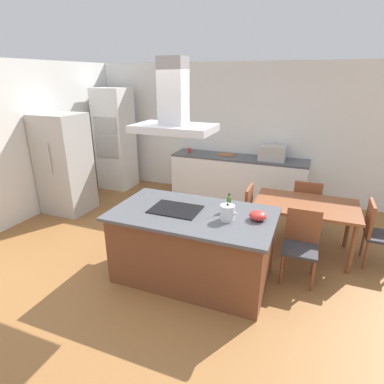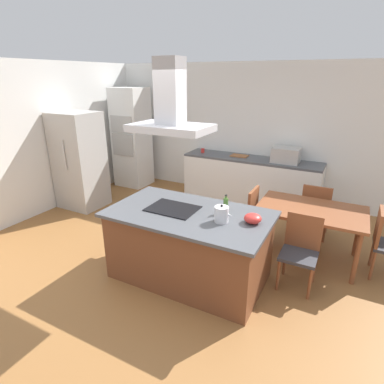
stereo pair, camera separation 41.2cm
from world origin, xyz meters
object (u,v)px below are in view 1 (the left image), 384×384
Objects in this scene: countertop_microwave at (272,153)px; refrigerator at (64,164)px; mixing_bowl at (258,216)px; chair_at_right_end at (376,230)px; olive_oil_bottle at (229,204)px; chair_facing_back_wall at (306,203)px; chair_at_left_end at (241,210)px; dining_table at (306,209)px; wall_oven_stack at (115,139)px; coffee_mug_red at (189,150)px; chair_facing_island at (301,241)px; cutting_board at (226,155)px; cooktop at (176,209)px; range_hood at (174,109)px; tea_kettle at (227,213)px.

refrigerator is at bearing -153.40° from countertop_microwave.
mixing_bowl is 1.84m from chair_at_right_end.
olive_oil_bottle is 1.91m from chair_facing_back_wall.
chair_at_left_end is (-0.92, -0.67, 0.00)m from chair_facing_back_wall.
mixing_bowl is at bearing -114.23° from dining_table.
refrigerator reaches higher than dining_table.
mixing_bowl reaches higher than chair_at_left_end.
chair_facing_back_wall is (4.15, -0.81, -0.59)m from wall_oven_stack.
olive_oil_bottle is at bearing -59.14° from coffee_mug_red.
refrigerator is 3.34m from chair_at_left_end.
cutting_board is at bearing 124.46° from chair_facing_island.
olive_oil_bottle is 0.66× the size of cutting_board.
wall_oven_stack is at bearing 135.30° from cooktop.
range_hood is (-1.48, -1.84, 1.59)m from chair_facing_back_wall.
cooktop is 2.82× the size of tea_kettle.
chair_facing_back_wall is at bearing 74.35° from mixing_bowl.
tea_kettle is at bearing -38.92° from wall_oven_stack.
refrigerator is at bearing -179.33° from dining_table.
wall_oven_stack is at bearing 144.97° from mixing_bowl.
olive_oil_bottle is 1.04m from chair_facing_island.
wall_oven_stack reaches higher than chair_facing_island.
refrigerator reaches higher than chair_at_left_end.
dining_table is 1.56× the size of range_hood.
wall_oven_stack reaches higher than refrigerator.
countertop_microwave is 0.27× the size of refrigerator.
countertop_microwave reaches higher than tea_kettle.
olive_oil_bottle is 1.34m from dining_table.
coffee_mug_red reaches higher than cooktop.
refrigerator is (-0.08, -1.52, -0.19)m from wall_oven_stack.
chair_facing_island is at bearing 19.03° from cooktop.
cooktop reaches higher than chair_facing_back_wall.
refrigerator is (-3.42, 1.18, -0.08)m from tea_kettle.
coffee_mug_red is at bearing 145.47° from dining_table.
chair_at_left_end is at bearing 92.76° from olive_oil_bottle.
cooktop is 1.20m from range_hood.
countertop_microwave is 0.56× the size of chair_facing_island.
countertop_microwave is 0.56× the size of chair_at_left_end.
range_hood is at bearing -115.66° from chair_at_left_end.
cutting_board is 0.38× the size of range_hood.
refrigerator is 2.04× the size of chair_at_left_end.
tea_kettle is 1.10m from chair_facing_island.
wall_oven_stack is (-3.66, 2.57, 0.15)m from mixing_bowl.
wall_oven_stack is 2.44× the size of range_hood.
cutting_board is (-0.79, 2.72, -0.09)m from olive_oil_bottle.
tea_kettle is 3.35m from coffee_mug_red.
chair_at_right_end is 3.11m from range_hood.
cooktop is 3.05× the size of mixing_bowl.
chair_facing_back_wall is at bearing 90.00° from chair_facing_island.
dining_table is 1.57× the size of chair_facing_island.
chair_at_right_end is at bearing 36.01° from chair_facing_island.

